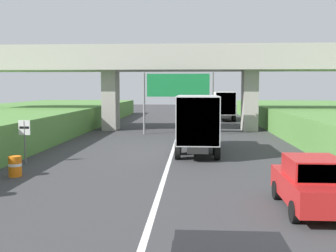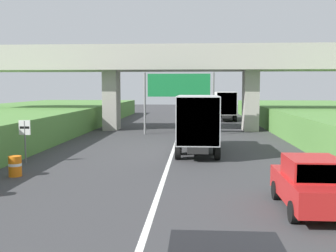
{
  "view_description": "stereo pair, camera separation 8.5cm",
  "coord_description": "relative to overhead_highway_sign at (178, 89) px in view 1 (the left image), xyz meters",
  "views": [
    {
      "loc": [
        1.2,
        1.44,
        3.85
      ],
      "look_at": [
        0.0,
        21.58,
        2.0
      ],
      "focal_mm": 43.91,
      "sensor_mm": 36.0,
      "label": 1
    },
    {
      "loc": [
        1.29,
        1.45,
        3.85
      ],
      "look_at": [
        0.0,
        21.58,
        2.0
      ],
      "focal_mm": 43.91,
      "sensor_mm": 36.0,
      "label": 2
    }
  ],
  "objects": [
    {
      "name": "lane_centre_stripe",
      "position": [
        0.0,
        -4.25,
        -3.79
      ],
      "size": [
        0.2,
        102.79,
        0.01
      ],
      "primitive_type": "cube",
      "color": "white",
      "rests_on": "ground"
    },
    {
      "name": "overpass_bridge",
      "position": [
        0.0,
        3.6,
        1.97
      ],
      "size": [
        40.0,
        4.8,
        7.67
      ],
      "color": "#ADA89E",
      "rests_on": "ground"
    },
    {
      "name": "overhead_highway_sign",
      "position": [
        0.0,
        0.0,
        0.0
      ],
      "size": [
        5.88,
        0.18,
        5.17
      ],
      "color": "slate",
      "rests_on": "ground"
    },
    {
      "name": "speed_limit_sign",
      "position": [
        -7.4,
        -13.75,
        -2.32
      ],
      "size": [
        0.6,
        0.08,
        2.23
      ],
      "color": "slate",
      "rests_on": "ground"
    },
    {
      "name": "truck_silver",
      "position": [
        1.48,
        -9.84,
        -1.87
      ],
      "size": [
        2.44,
        7.3,
        3.44
      ],
      "color": "black",
      "rests_on": "ground"
    },
    {
      "name": "truck_yellow",
      "position": [
        4.97,
        15.78,
        -1.87
      ],
      "size": [
        2.44,
        7.3,
        3.44
      ],
      "color": "black",
      "rests_on": "ground"
    },
    {
      "name": "car_red",
      "position": [
        4.97,
        -21.28,
        -2.94
      ],
      "size": [
        1.86,
        4.1,
        1.72
      ],
      "color": "red",
      "rests_on": "ground"
    },
    {
      "name": "construction_barrel_3",
      "position": [
        -6.54,
        -16.91,
        -3.34
      ],
      "size": [
        0.57,
        0.57,
        0.9
      ],
      "color": "orange",
      "rests_on": "ground"
    }
  ]
}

